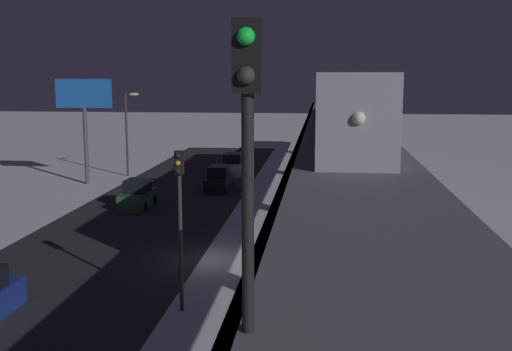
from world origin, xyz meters
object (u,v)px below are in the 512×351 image
object	(u,v)px
sedan_black	(219,180)
sedan_green	(138,196)
rail_signal	(248,124)
traffic_light_mid	(247,145)
traffic_light_near	(180,207)
sedan_white	(233,166)
commercial_billboard	(84,104)
subway_train	(343,99)

from	to	relation	value
sedan_black	sedan_green	bearing A→B (deg)	-122.94
rail_signal	traffic_light_mid	distance (m)	37.39
rail_signal	traffic_light_near	size ratio (longest dim) A/B	0.62
sedan_white	traffic_light_near	xyz separation A→B (m)	(-2.90, 34.07, 3.40)
sedan_white	traffic_light_mid	bearing A→B (deg)	-77.06
sedan_green	sedan_white	bearing A→B (deg)	-106.83
rail_signal	sedan_green	world-z (taller)	rail_signal
sedan_black	sedan_white	world-z (taller)	same
sedan_green	sedan_black	size ratio (longest dim) A/B	0.96
sedan_green	sedan_black	distance (m)	8.46
traffic_light_near	commercial_billboard	bearing A→B (deg)	-62.07
subway_train	commercial_billboard	distance (m)	23.93
subway_train	sedan_black	xyz separation A→B (m)	(9.56, -9.45, -6.93)
sedan_green	traffic_light_near	bearing A→B (deg)	111.68
rail_signal	subway_train	bearing A→B (deg)	-93.79
sedan_white	traffic_light_near	world-z (taller)	traffic_light_near
sedan_black	traffic_light_near	world-z (taller)	traffic_light_near
subway_train	traffic_light_near	xyz separation A→B (m)	(6.66, 16.51, -3.54)
commercial_billboard	traffic_light_near	bearing A→B (deg)	117.93
sedan_white	traffic_light_mid	size ratio (longest dim) A/B	0.71
sedan_black	commercial_billboard	size ratio (longest dim) A/B	0.47
sedan_black	traffic_light_mid	size ratio (longest dim) A/B	0.66
traffic_light_near	commercial_billboard	distance (m)	31.24
sedan_green	traffic_light_near	distance (m)	20.58
traffic_light_mid	subway_train	bearing A→B (deg)	143.46
subway_train	traffic_light_near	world-z (taller)	subway_train
traffic_light_mid	commercial_billboard	distance (m)	16.00
sedan_green	sedan_white	size ratio (longest dim) A/B	0.88
sedan_white	sedan_green	bearing A→B (deg)	-106.83
subway_train	sedan_black	distance (m)	15.12
sedan_white	traffic_light_mid	xyz separation A→B (m)	(-2.90, 12.62, 3.40)
sedan_white	commercial_billboard	xyz separation A→B (m)	(11.68, 6.57, 6.03)
sedan_white	commercial_billboard	distance (m)	14.69
subway_train	rail_signal	size ratio (longest dim) A/B	9.22
rail_signal	commercial_billboard	bearing A→B (deg)	-65.98
sedan_black	sedan_white	size ratio (longest dim) A/B	0.92
rail_signal	sedan_black	distance (m)	42.76
rail_signal	sedan_white	world-z (taller)	rail_signal
traffic_light_near	traffic_light_mid	xyz separation A→B (m)	(0.00, -21.45, 0.00)
rail_signal	commercial_billboard	distance (m)	47.00
subway_train	sedan_white	bearing A→B (deg)	-61.43
rail_signal	traffic_light_mid	size ratio (longest dim) A/B	0.62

